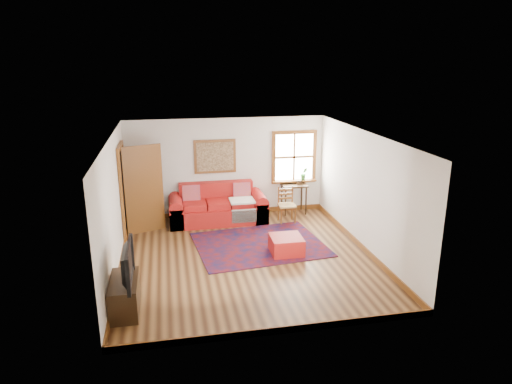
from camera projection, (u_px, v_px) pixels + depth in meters
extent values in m
plane|color=#3E2310|center=(246.00, 257.00, 9.31)|extent=(5.50, 5.50, 0.00)
cube|color=silver|center=(227.00, 167.00, 11.54)|extent=(5.00, 0.04, 2.50)
cube|color=silver|center=(280.00, 257.00, 6.37)|extent=(5.00, 0.04, 2.50)
cube|color=silver|center=(114.00, 207.00, 8.49)|extent=(0.04, 5.50, 2.50)
cube|color=silver|center=(365.00, 192.00, 9.43)|extent=(0.04, 5.50, 2.50)
cube|color=white|center=(246.00, 136.00, 8.60)|extent=(5.00, 5.50, 0.04)
cube|color=brown|center=(228.00, 212.00, 11.87)|extent=(5.00, 0.03, 0.12)
cube|color=brown|center=(120.00, 265.00, 8.83)|extent=(0.03, 5.50, 0.12)
cube|color=brown|center=(360.00, 245.00, 9.76)|extent=(0.03, 5.50, 0.12)
cube|color=white|center=(294.00, 157.00, 11.80)|extent=(1.00, 0.02, 1.20)
cube|color=brown|center=(295.00, 132.00, 11.60)|extent=(1.18, 0.06, 0.09)
cube|color=brown|center=(293.00, 181.00, 11.97)|extent=(1.18, 0.06, 0.09)
cube|color=brown|center=(274.00, 158.00, 11.69)|extent=(0.09, 0.06, 1.20)
cube|color=brown|center=(314.00, 156.00, 11.89)|extent=(0.09, 0.06, 1.20)
cube|color=brown|center=(294.00, 157.00, 11.79)|extent=(1.00, 0.04, 0.05)
cube|color=brown|center=(294.00, 181.00, 11.90)|extent=(1.15, 0.20, 0.04)
imported|color=#2D7227|center=(304.00, 174.00, 11.87)|extent=(0.18, 0.15, 0.33)
cube|color=black|center=(122.00, 194.00, 10.06)|extent=(0.02, 0.90, 2.05)
cube|color=brown|center=(122.00, 201.00, 9.60)|extent=(0.06, 0.09, 2.05)
cube|color=brown|center=(125.00, 188.00, 10.53)|extent=(0.06, 0.09, 2.05)
cube|color=brown|center=(120.00, 146.00, 9.76)|extent=(0.06, 1.08, 0.09)
cube|color=brown|center=(144.00, 189.00, 10.42)|extent=(0.86, 0.35, 2.05)
cube|color=silver|center=(144.00, 185.00, 10.39)|extent=(0.56, 0.22, 1.33)
cube|color=brown|center=(215.00, 156.00, 11.38)|extent=(1.05, 0.04, 0.85)
cube|color=tan|center=(215.00, 157.00, 11.35)|extent=(0.92, 0.03, 0.72)
cube|color=#5A0C0D|center=(260.00, 244.00, 9.94)|extent=(2.92, 2.44, 0.02)
cube|color=#AF1916|center=(218.00, 214.00, 11.29)|extent=(2.38, 0.98, 0.41)
cube|color=#AF1916|center=(216.00, 192.00, 11.50)|extent=(1.85, 0.27, 0.52)
cube|color=#AF1916|center=(176.00, 214.00, 11.09)|extent=(0.33, 0.98, 0.52)
cube|color=#AF1916|center=(259.00, 209.00, 11.47)|extent=(0.33, 0.98, 0.52)
cube|color=#CD5E1D|center=(191.00, 194.00, 11.21)|extent=(0.43, 0.21, 0.45)
cube|color=#CD5E1D|center=(242.00, 191.00, 11.44)|extent=(0.43, 0.21, 0.45)
cube|color=silver|center=(242.00, 200.00, 11.12)|extent=(0.60, 0.54, 0.04)
cube|color=#AF1916|center=(286.00, 245.00, 9.46)|extent=(0.66, 0.66, 0.37)
cube|color=#311F10|center=(294.00, 185.00, 11.79)|extent=(0.65, 0.48, 0.04)
cylinder|color=#311F10|center=(286.00, 202.00, 11.66)|extent=(0.04, 0.04, 0.73)
cylinder|color=#311F10|center=(306.00, 201.00, 11.76)|extent=(0.04, 0.04, 0.73)
cylinder|color=#311F10|center=(282.00, 198.00, 12.04)|extent=(0.04, 0.04, 0.73)
cylinder|color=#311F10|center=(302.00, 196.00, 12.14)|extent=(0.04, 0.04, 0.73)
cube|color=tan|center=(287.00, 205.00, 11.19)|extent=(0.42, 0.40, 0.04)
cylinder|color=brown|center=(281.00, 217.00, 11.07)|extent=(0.04, 0.04, 0.42)
cylinder|color=brown|center=(295.00, 216.00, 11.13)|extent=(0.04, 0.04, 0.42)
cylinder|color=brown|center=(278.00, 204.00, 11.32)|extent=(0.04, 0.04, 0.88)
cylinder|color=brown|center=(292.00, 203.00, 11.37)|extent=(0.04, 0.04, 0.88)
cube|color=brown|center=(286.00, 194.00, 11.28)|extent=(0.35, 0.04, 0.26)
cube|color=#311F10|center=(125.00, 295.00, 7.30)|extent=(0.44, 0.97, 0.54)
imported|color=black|center=(123.00, 264.00, 7.09)|extent=(0.14, 1.05, 0.61)
cylinder|color=silver|center=(128.00, 265.00, 7.54)|extent=(0.12, 0.12, 0.18)
cylinder|color=#FFA53F|center=(128.00, 267.00, 7.55)|extent=(0.07, 0.07, 0.12)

